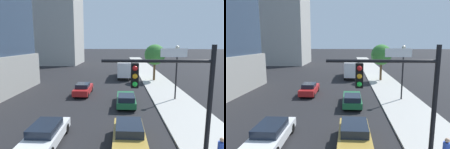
{
  "view_description": "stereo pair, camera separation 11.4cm",
  "coord_description": "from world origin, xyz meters",
  "views": [
    {
      "loc": [
        2.07,
        -3.32,
        6.23
      ],
      "look_at": [
        1.19,
        14.87,
        3.24
      ],
      "focal_mm": 30.97,
      "sensor_mm": 36.0,
      "label": 1
    },
    {
      "loc": [
        2.19,
        -3.31,
        6.23
      ],
      "look_at": [
        1.19,
        14.87,
        3.24
      ],
      "focal_mm": 30.97,
      "sensor_mm": 36.0,
      "label": 2
    }
  ],
  "objects": [
    {
      "name": "box_truck",
      "position": [
        2.58,
        31.43,
        1.72
      ],
      "size": [
        2.28,
        7.85,
        3.01
      ],
      "color": "silver",
      "rests_on": "ground"
    },
    {
      "name": "car_green",
      "position": [
        2.58,
        15.38,
        0.67
      ],
      "size": [
        1.82,
        4.66,
        1.32
      ],
      "color": "#1E6638",
      "rests_on": "ground"
    },
    {
      "name": "sidewalk",
      "position": [
        7.75,
        20.0,
        0.07
      ],
      "size": [
        4.51,
        120.0,
        0.15
      ],
      "primitive_type": "cube",
      "color": "#B2AFA8",
      "rests_on": "ground"
    },
    {
      "name": "car_red",
      "position": [
        -2.53,
        19.37,
        0.7
      ],
      "size": [
        1.77,
        4.43,
        1.42
      ],
      "color": "red",
      "rests_on": "ground"
    },
    {
      "name": "car_gold",
      "position": [
        2.58,
        7.56,
        0.73
      ],
      "size": [
        1.9,
        4.46,
        1.45
      ],
      "color": "#AD8938",
      "rests_on": "ground"
    },
    {
      "name": "street_tree",
      "position": [
        7.49,
        28.41,
        4.31
      ],
      "size": [
        3.33,
        3.33,
        5.86
      ],
      "color": "brown",
      "rests_on": "sidewalk"
    },
    {
      "name": "car_white",
      "position": [
        -2.53,
        7.62,
        0.7
      ],
      "size": [
        1.83,
        4.53,
        1.38
      ],
      "color": "silver",
      "rests_on": "ground"
    },
    {
      "name": "construction_building",
      "position": [
        -17.08,
        54.25,
        15.79
      ],
      "size": [
        16.16,
        20.03,
        39.1
      ],
      "color": "#B2AFA8",
      "rests_on": "ground"
    },
    {
      "name": "street_lamp",
      "position": [
        8.0,
        17.51,
        3.96
      ],
      "size": [
        0.44,
        0.44,
        5.82
      ],
      "color": "black",
      "rests_on": "sidewalk"
    },
    {
      "name": "traffic_light_pole",
      "position": [
        4.43,
        4.86,
        4.18
      ],
      "size": [
        4.76,
        0.48,
        6.01
      ],
      "color": "black",
      "rests_on": "sidewalk"
    }
  ]
}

